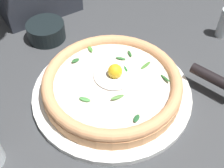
{
  "coord_description": "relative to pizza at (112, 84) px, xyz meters",
  "views": [
    {
      "loc": [
        -0.29,
        0.21,
        0.47
      ],
      "look_at": [
        0.04,
        -0.02,
        0.03
      ],
      "focal_mm": 47.09,
      "sensor_mm": 36.0,
      "label": 1
    }
  ],
  "objects": [
    {
      "name": "ground_plane",
      "position": [
        -0.04,
        0.02,
        -0.05
      ],
      "size": [
        2.4,
        2.4,
        0.03
      ],
      "primitive_type": "cube",
      "color": "#383A3C",
      "rests_on": "ground"
    },
    {
      "name": "pizza_plate",
      "position": [
        -0.0,
        0.0,
        -0.03
      ],
      "size": [
        0.33,
        0.33,
        0.01
      ],
      "primitive_type": "cylinder",
      "color": "white",
      "rests_on": "ground"
    },
    {
      "name": "pizza",
      "position": [
        0.0,
        0.0,
        0.0
      ],
      "size": [
        0.28,
        0.28,
        0.06
      ],
      "color": "#E4A068",
      "rests_on": "pizza_plate"
    },
    {
      "name": "side_bowl",
      "position": [
        0.25,
        0.03,
        -0.01
      ],
      "size": [
        0.09,
        0.09,
        0.04
      ],
      "primitive_type": "cylinder",
      "color": "black",
      "rests_on": "ground"
    },
    {
      "name": "pizza_cutter",
      "position": [
        -0.13,
        -0.18,
        0.01
      ],
      "size": [
        0.16,
        0.06,
        0.08
      ],
      "color": "silver",
      "rests_on": "ground"
    }
  ]
}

